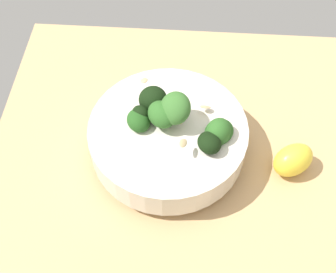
% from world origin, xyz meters
% --- Properties ---
extents(ground_plane, '(0.65, 0.65, 0.05)m').
position_xyz_m(ground_plane, '(0.00, 0.00, -0.02)').
color(ground_plane, tan).
extents(bowl_of_broccoli, '(0.22, 0.22, 0.12)m').
position_xyz_m(bowl_of_broccoli, '(0.05, -0.06, 0.04)').
color(bowl_of_broccoli, silver).
rests_on(bowl_of_broccoli, ground_plane).
extents(lemon_wedge, '(0.07, 0.07, 0.05)m').
position_xyz_m(lemon_wedge, '(-0.12, -0.04, 0.02)').
color(lemon_wedge, yellow).
rests_on(lemon_wedge, ground_plane).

